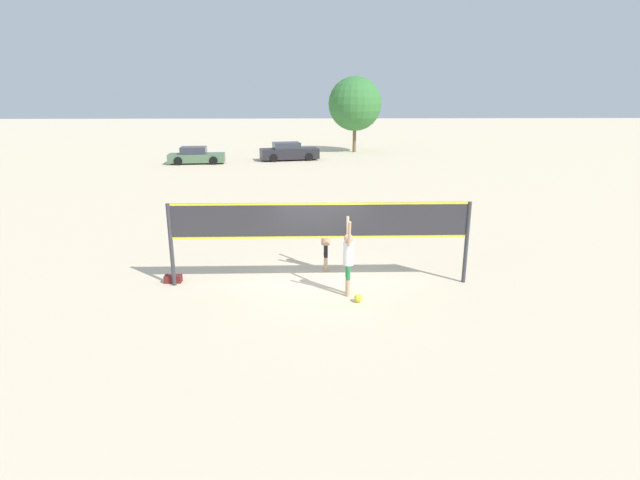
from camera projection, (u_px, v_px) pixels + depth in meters
name	position (u px, v px, depth m)	size (l,w,h in m)	color
ground_plane	(320.00, 283.00, 14.51)	(200.00, 200.00, 0.00)	beige
volleyball_net	(320.00, 226.00, 14.02)	(8.53, 0.11, 2.40)	#38383D
player_spiker	(348.00, 256.00, 13.37)	(0.28, 0.71, 2.15)	tan
player_blocker	(326.00, 237.00, 15.27)	(0.28, 0.70, 2.07)	tan
volleyball	(358.00, 298.00, 13.18)	(0.22, 0.22, 0.22)	yellow
gear_bag	(173.00, 279.00, 14.58)	(0.49, 0.27, 0.21)	maroon
parked_car_near	(289.00, 152.00, 41.17)	(5.00, 2.73, 1.46)	#232328
parked_car_mid	(196.00, 156.00, 39.19)	(4.46, 2.15, 1.31)	#4C6B4C
tree_left_cluster	(355.00, 104.00, 45.95)	(4.91, 4.91, 6.86)	brown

